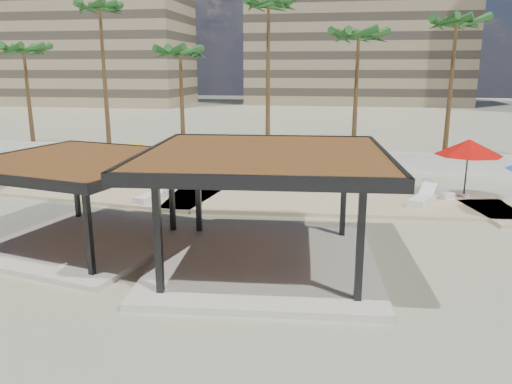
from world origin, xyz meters
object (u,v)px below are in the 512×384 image
Objects in this scene: lounger_c at (437,192)px; pavilion_west at (80,194)px; umbrella_c at (469,147)px; lounger_a at (152,197)px; lounger_b at (422,200)px; pavilion_central at (265,198)px.

pavilion_west is at bearing 93.34° from lounger_c.
umbrella_c reaches higher than lounger_a.
umbrella_c is at bearing 43.89° from pavilion_west.
lounger_a is at bearing 73.66° from lounger_c.
lounger_b is (12.64, 1.61, 0.02)m from lounger_a.
lounger_c is (7.11, 10.01, -1.94)m from pavilion_central.
pavilion_central is at bearing 6.39° from pavilion_west.
pavilion_central is 3.87× the size of lounger_a.
umbrella_c is 15.40m from lounger_a.
pavilion_central is at bearing 169.50° from lounger_b.
lounger_c is (0.97, 1.79, -0.03)m from lounger_b.
pavilion_west is at bearing 169.02° from pavilion_central.
pavilion_central is 3.60× the size of lounger_b.
lounger_c is (13.61, 3.39, -0.01)m from lounger_a.
lounger_b is 2.03m from lounger_c.
lounger_b is 1.19× the size of lounger_c.
lounger_a is at bearing 99.57° from pavilion_west.
umbrella_c is 2.59m from lounger_c.
lounger_b is (-2.22, -1.75, -2.24)m from umbrella_c.
pavilion_west is at bearing 146.29° from lounger_b.
lounger_b is at bearing 121.16° from lounger_c.
pavilion_west is 4.06× the size of lounger_c.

